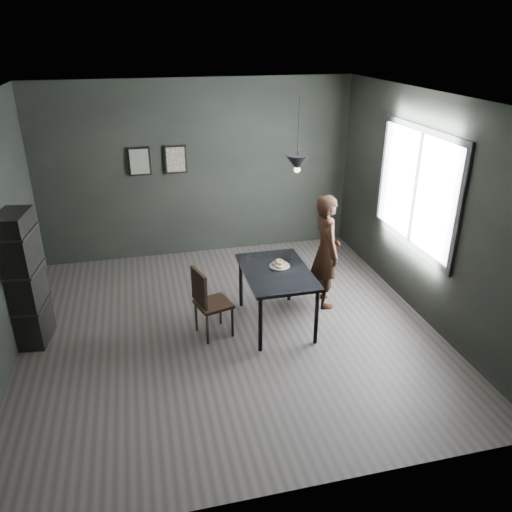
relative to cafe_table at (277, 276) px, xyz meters
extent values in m
plane|color=#342F2D|center=(-0.60, 0.00, -0.67)|extent=(5.00, 5.00, 0.00)
cube|color=black|center=(-0.60, 2.50, 0.73)|extent=(5.00, 0.10, 2.80)
cube|color=silver|center=(-0.60, 0.00, 2.13)|extent=(5.00, 5.00, 0.02)
cube|color=white|center=(1.88, 0.20, 0.93)|extent=(0.02, 1.80, 1.40)
cube|color=black|center=(1.87, 0.20, 0.93)|extent=(0.04, 1.96, 1.56)
cube|color=black|center=(0.00, 0.00, 0.06)|extent=(0.80, 1.20, 0.04)
cylinder|color=black|center=(-0.34, -0.54, -0.32)|extent=(0.05, 0.05, 0.71)
cylinder|color=black|center=(0.34, -0.54, -0.32)|extent=(0.05, 0.05, 0.71)
cylinder|color=black|center=(-0.34, 0.54, -0.32)|extent=(0.05, 0.05, 0.71)
cylinder|color=black|center=(0.34, 0.54, -0.32)|extent=(0.05, 0.05, 0.71)
cylinder|color=white|center=(0.06, 0.09, 0.08)|extent=(0.23, 0.23, 0.01)
torus|color=beige|center=(0.11, 0.10, 0.11)|extent=(0.12, 0.12, 0.04)
torus|color=beige|center=(0.02, 0.12, 0.11)|extent=(0.12, 0.12, 0.04)
torus|color=beige|center=(0.05, 0.04, 0.11)|extent=(0.12, 0.12, 0.04)
torus|color=beige|center=(0.06, 0.09, 0.15)|extent=(0.17, 0.17, 0.06)
imported|color=black|center=(0.77, 0.35, 0.10)|extent=(0.39, 0.58, 1.55)
cube|color=black|center=(-0.80, -0.05, -0.25)|extent=(0.48, 0.48, 0.04)
cube|color=black|center=(-0.97, -0.10, 0.01)|extent=(0.14, 0.38, 0.43)
cylinder|color=black|center=(-0.92, -0.26, -0.48)|extent=(0.03, 0.03, 0.38)
cylinder|color=black|center=(-0.60, -0.17, -0.48)|extent=(0.03, 0.03, 0.38)
cylinder|color=black|center=(-1.01, 0.06, -0.48)|extent=(0.03, 0.03, 0.38)
cylinder|color=black|center=(-0.69, 0.15, -0.48)|extent=(0.03, 0.03, 0.38)
cube|color=black|center=(-2.92, 0.32, 0.14)|extent=(0.38, 0.58, 1.63)
cylinder|color=black|center=(0.25, 0.10, 1.75)|extent=(0.01, 0.01, 0.75)
cone|color=black|center=(0.25, 0.10, 1.38)|extent=(0.28, 0.28, 0.18)
sphere|color=#FFE0B2|center=(0.25, 0.10, 1.30)|extent=(0.07, 0.07, 0.07)
cube|color=black|center=(-1.50, 2.47, 0.93)|extent=(0.34, 0.03, 0.44)
cube|color=#384F42|center=(-1.50, 2.45, 0.93)|extent=(0.28, 0.01, 0.38)
cube|color=black|center=(-0.95, 2.47, 0.93)|extent=(0.34, 0.03, 0.44)
cube|color=#4E382D|center=(-0.95, 2.45, 0.93)|extent=(0.28, 0.01, 0.38)
camera|label=1|loc=(-1.53, -5.27, 2.78)|focal=35.00mm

